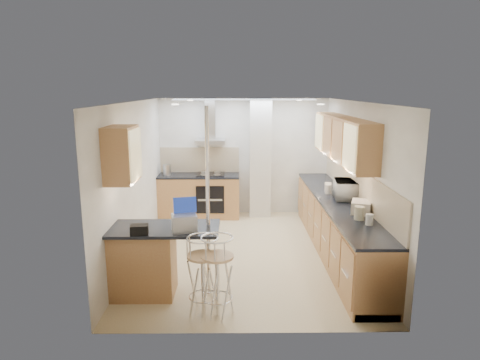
{
  "coord_description": "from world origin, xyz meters",
  "views": [
    {
      "loc": [
        -0.18,
        -6.75,
        2.71
      ],
      "look_at": [
        -0.1,
        0.2,
        1.21
      ],
      "focal_mm": 32.0,
      "sensor_mm": 36.0,
      "label": 1
    }
  ],
  "objects_px": {
    "laptop": "(184,223)",
    "bar_stool_near": "(203,276)",
    "bread_bin": "(361,207)",
    "bar_stool_end": "(217,276)",
    "microwave": "(346,190)"
  },
  "relations": [
    {
      "from": "bar_stool_near",
      "to": "bread_bin",
      "type": "bearing_deg",
      "value": 19.3
    },
    {
      "from": "bar_stool_near",
      "to": "bread_bin",
      "type": "relative_size",
      "value": 2.93
    },
    {
      "from": "microwave",
      "to": "bread_bin",
      "type": "distance_m",
      "value": 0.81
    },
    {
      "from": "microwave",
      "to": "laptop",
      "type": "distance_m",
      "value": 2.97
    },
    {
      "from": "bread_bin",
      "to": "laptop",
      "type": "bearing_deg",
      "value": -142.67
    },
    {
      "from": "microwave",
      "to": "bar_stool_near",
      "type": "height_order",
      "value": "microwave"
    },
    {
      "from": "laptop",
      "to": "bar_stool_near",
      "type": "bearing_deg",
      "value": -68.29
    },
    {
      "from": "laptop",
      "to": "bread_bin",
      "type": "distance_m",
      "value": 2.62
    },
    {
      "from": "bar_stool_end",
      "to": "bread_bin",
      "type": "height_order",
      "value": "bread_bin"
    },
    {
      "from": "microwave",
      "to": "bar_stool_end",
      "type": "height_order",
      "value": "microwave"
    },
    {
      "from": "bar_stool_near",
      "to": "bar_stool_end",
      "type": "xyz_separation_m",
      "value": [
        0.17,
        -0.05,
        0.01
      ]
    },
    {
      "from": "laptop",
      "to": "bar_stool_near",
      "type": "xyz_separation_m",
      "value": [
        0.25,
        -0.37,
        -0.55
      ]
    },
    {
      "from": "microwave",
      "to": "bar_stool_near",
      "type": "bearing_deg",
      "value": 138.7
    },
    {
      "from": "laptop",
      "to": "bread_bin",
      "type": "relative_size",
      "value": 0.91
    },
    {
      "from": "microwave",
      "to": "bar_stool_end",
      "type": "bearing_deg",
      "value": 141.71
    }
  ]
}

